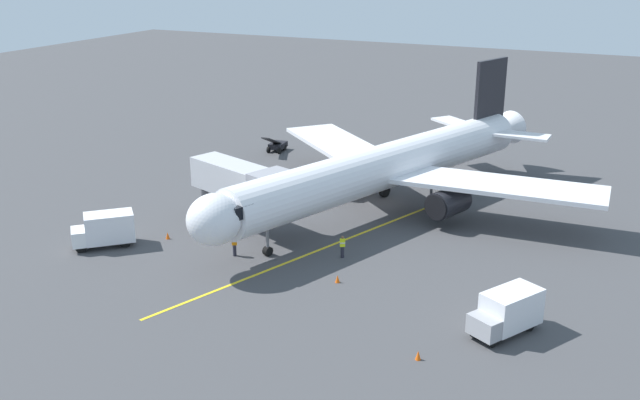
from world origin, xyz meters
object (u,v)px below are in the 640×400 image
(box_truck_portside, at_px, (506,312))
(box_truck_near_nose, at_px, (104,229))
(safety_cone_nose_right, at_px, (338,279))
(safety_cone_wing_starboard, at_px, (217,216))
(ground_crew_marshaller, at_px, (234,245))
(safety_cone_wing_port, at_px, (418,355))
(safety_cone_nose_left, at_px, (168,236))
(airplane, at_px, (389,166))
(belt_loader_starboard_side, at_px, (277,145))
(ground_crew_wing_walker, at_px, (342,246))
(jet_bridge, at_px, (246,184))

(box_truck_portside, bearing_deg, box_truck_near_nose, -0.58)
(safety_cone_nose_right, bearing_deg, safety_cone_wing_starboard, -26.22)
(box_truck_near_nose, xyz_separation_m, safety_cone_wing_starboard, (-4.42, -8.77, -1.11))
(box_truck_portside, bearing_deg, safety_cone_wing_starboard, -19.26)
(ground_crew_marshaller, distance_m, safety_cone_wing_port, 18.65)
(box_truck_near_nose, height_order, box_truck_portside, same)
(safety_cone_nose_left, relative_size, safety_cone_wing_port, 1.00)
(box_truck_portside, xyz_separation_m, safety_cone_nose_right, (11.78, -2.08, -1.11))
(safety_cone_nose_left, bearing_deg, safety_cone_nose_right, 174.33)
(airplane, bearing_deg, box_truck_portside, 128.81)
(box_truck_portside, relative_size, safety_cone_wing_port, 9.04)
(belt_loader_starboard_side, xyz_separation_m, safety_cone_wing_starboard, (-5.79, 21.13, -0.44))
(safety_cone_nose_left, height_order, safety_cone_wing_port, same)
(airplane, bearing_deg, safety_cone_nose_left, 45.48)
(airplane, bearing_deg, ground_crew_wing_walker, 92.93)
(box_truck_portside, height_order, safety_cone_wing_starboard, box_truck_portside)
(safety_cone_wing_port, height_order, safety_cone_wing_starboard, same)
(safety_cone_nose_left, bearing_deg, safety_cone_wing_starboard, -100.90)
(jet_bridge, xyz_separation_m, safety_cone_wing_port, (-18.87, 13.30, -3.49))
(safety_cone_nose_right, bearing_deg, safety_cone_wing_port, 138.55)
(safety_cone_wing_starboard, bearing_deg, safety_cone_wing_port, 147.62)
(box_truck_near_nose, bearing_deg, airplane, -134.75)
(airplane, xyz_separation_m, box_truck_near_nose, (16.65, 16.80, -2.62))
(jet_bridge, bearing_deg, ground_crew_wing_walker, 167.14)
(jet_bridge, xyz_separation_m, safety_cone_wing_starboard, (3.40, -0.82, -3.49))
(ground_crew_marshaller, relative_size, safety_cone_nose_left, 3.11)
(ground_crew_marshaller, xyz_separation_m, safety_cone_wing_port, (-16.81, 8.04, -0.61))
(belt_loader_starboard_side, bearing_deg, box_truck_portside, 136.44)
(box_truck_portside, relative_size, safety_cone_nose_right, 9.04)
(safety_cone_nose_right, height_order, safety_cone_wing_starboard, same)
(box_truck_near_nose, bearing_deg, safety_cone_nose_right, -174.55)
(box_truck_portside, xyz_separation_m, belt_loader_starboard_side, (31.77, -30.21, -0.67))
(box_truck_near_nose, distance_m, safety_cone_nose_right, 18.74)
(safety_cone_nose_left, bearing_deg, box_truck_portside, 172.42)
(belt_loader_starboard_side, distance_m, safety_cone_nose_left, 27.03)
(safety_cone_wing_starboard, bearing_deg, box_truck_near_nose, 63.23)
(box_truck_near_nose, xyz_separation_m, box_truck_portside, (-30.40, 0.31, 0.00))
(box_truck_portside, distance_m, safety_cone_nose_right, 12.02)
(airplane, xyz_separation_m, box_truck_portside, (-13.75, 17.10, -2.62))
(safety_cone_wing_port, bearing_deg, safety_cone_nose_left, -20.33)
(jet_bridge, distance_m, safety_cone_wing_starboard, 4.94)
(box_truck_portside, distance_m, belt_loader_starboard_side, 43.84)
(ground_crew_marshaller, bearing_deg, belt_loader_starboard_side, -67.56)
(safety_cone_wing_port, relative_size, safety_cone_wing_starboard, 1.00)
(jet_bridge, xyz_separation_m, ground_crew_marshaller, (-2.05, 5.27, -2.88))
(ground_crew_marshaller, relative_size, safety_cone_wing_starboard, 3.11)
(ground_crew_marshaller, bearing_deg, ground_crew_wing_walker, -156.94)
(airplane, height_order, jet_bridge, airplane)
(belt_loader_starboard_side, distance_m, safety_cone_nose_right, 34.51)
(airplane, distance_m, jet_bridge, 12.50)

